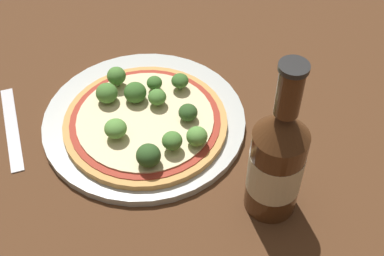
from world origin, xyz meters
TOP-DOWN VIEW (x-y plane):
  - ground_plane at (0.00, 0.00)m, footprint 3.00×3.00m
  - plate at (0.01, -0.01)m, footprint 0.30×0.30m
  - pizza at (0.02, -0.03)m, footprint 0.24×0.24m
  - broccoli_floret_0 at (0.06, -0.08)m, footprint 0.03×0.03m
  - broccoli_floret_1 at (-0.04, 0.01)m, footprint 0.03×0.03m
  - broccoli_floret_2 at (0.08, -0.02)m, footprint 0.03×0.03m
  - broccoli_floret_3 at (-0.02, -0.06)m, footprint 0.03×0.03m
  - broccoli_floret_4 at (0.03, 0.01)m, footprint 0.03×0.03m
  - broccoli_floret_5 at (0.06, 0.04)m, footprint 0.03×0.03m
  - broccoli_floret_6 at (0.10, -0.07)m, footprint 0.03×0.03m
  - broccoli_floret_7 at (0.03, 0.04)m, footprint 0.02×0.02m
  - broccoli_floret_8 at (-0.03, 0.04)m, footprint 0.03×0.03m
  - broccoli_floret_9 at (0.03, -0.11)m, footprint 0.03×0.03m
  - broccoli_floret_10 at (-0.00, 0.01)m, footprint 0.03×0.03m
  - beer_bottle at (0.20, -0.14)m, footprint 0.07×0.07m
  - fork at (-0.18, -0.03)m, footprint 0.08×0.17m

SIDE VIEW (x-z plane):
  - ground_plane at x=0.00m, z-range 0.00..0.00m
  - fork at x=-0.18m, z-range 0.00..0.00m
  - plate at x=0.01m, z-range 0.00..0.01m
  - pizza at x=0.02m, z-range 0.01..0.03m
  - broccoli_floret_2 at x=0.08m, z-range 0.03..0.05m
  - broccoli_floret_7 at x=0.03m, z-range 0.03..0.05m
  - broccoli_floret_6 at x=0.10m, z-range 0.03..0.05m
  - broccoli_floret_10 at x=0.00m, z-range 0.03..0.06m
  - broccoli_floret_4 at x=0.03m, z-range 0.03..0.05m
  - broccoli_floret_1 at x=-0.04m, z-range 0.03..0.06m
  - broccoli_floret_5 at x=0.06m, z-range 0.03..0.05m
  - broccoli_floret_9 at x=0.03m, z-range 0.03..0.06m
  - broccoli_floret_3 at x=-0.02m, z-range 0.03..0.06m
  - broccoli_floret_0 at x=0.06m, z-range 0.03..0.06m
  - broccoli_floret_8 at x=-0.03m, z-range 0.03..0.06m
  - beer_bottle at x=0.20m, z-range -0.03..0.20m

